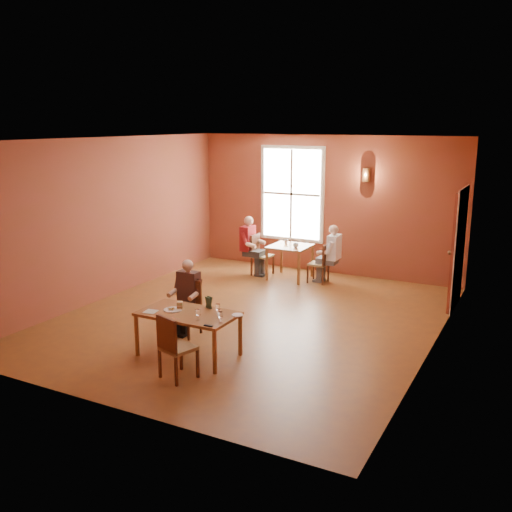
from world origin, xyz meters
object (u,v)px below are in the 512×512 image
at_px(main_table, 189,334).
at_px(chair_diner_white, 318,263).
at_px(chair_diner_main, 185,309).
at_px(diner_white, 320,255).
at_px(chair_empty, 178,346).
at_px(second_table, 290,262).
at_px(chair_diner_maroon, 263,255).
at_px(diner_maroon, 261,247).
at_px(diner_main, 184,301).

distance_m(main_table, chair_diner_white, 4.44).
relative_size(chair_diner_main, diner_white, 0.73).
height_order(chair_empty, chair_diner_white, chair_empty).
bearing_deg(chair_diner_main, second_table, -91.24).
bearing_deg(diner_white, chair_diner_white, 90.00).
bearing_deg(second_table, main_table, -84.61).
height_order(diner_white, chair_diner_maroon, diner_white).
bearing_deg(chair_diner_main, main_table, 127.57).
bearing_deg(main_table, chair_diner_maroon, 103.54).
height_order(chair_diner_main, chair_empty, chair_empty).
distance_m(second_table, diner_maroon, 0.73).
bearing_deg(main_table, second_table, 95.39).
height_order(diner_main, diner_maroon, diner_maroon).
height_order(chair_diner_maroon, diner_maroon, diner_maroon).
relative_size(chair_diner_main, diner_main, 0.76).
bearing_deg(chair_diner_white, main_table, 177.01).
relative_size(diner_white, chair_diner_maroon, 1.33).
xyz_separation_m(second_table, chair_diner_white, (0.65, 0.00, 0.05)).
bearing_deg(main_table, chair_diner_main, 127.57).
bearing_deg(main_table, chair_empty, -66.20).
relative_size(chair_empty, second_table, 1.07).
bearing_deg(chair_empty, second_table, 115.27).
distance_m(chair_diner_main, second_table, 3.79).
bearing_deg(diner_main, diner_maroon, -81.09).
height_order(chair_diner_white, diner_white, diner_white).
distance_m(diner_main, chair_diner_white, 3.89).
bearing_deg(chair_diner_maroon, diner_maroon, -90.00).
bearing_deg(chair_diner_white, diner_maroon, 90.00).
bearing_deg(diner_main, chair_diner_maroon, -81.53).
relative_size(diner_main, second_table, 1.38).
bearing_deg(second_table, chair_empty, -82.04).
bearing_deg(diner_white, diner_main, 168.71).
bearing_deg(main_table, diner_white, 86.62).
relative_size(chair_empty, chair_diner_maroon, 0.98).
xyz_separation_m(chair_diner_maroon, diner_maroon, (-0.03, 0.00, 0.18)).
xyz_separation_m(chair_diner_main, chair_diner_white, (0.73, 3.79, -0.02)).
relative_size(diner_main, chair_diner_maroon, 1.27).
distance_m(chair_diner_main, chair_empty, 1.54).
bearing_deg(chair_diner_main, chair_diner_white, -100.94).
relative_size(chair_diner_main, chair_empty, 0.98).
distance_m(diner_white, chair_diner_maroon, 1.34).
height_order(chair_diner_main, diner_main, diner_main).
height_order(chair_diner_main, diner_white, diner_white).
height_order(second_table, chair_diner_white, chair_diner_white).
xyz_separation_m(chair_empty, diner_maroon, (-1.39, 5.11, 0.18)).
bearing_deg(diner_white, chair_diner_maroon, 90.00).
bearing_deg(diner_white, second_table, 90.00).
height_order(diner_main, chair_diner_maroon, diner_main).
xyz_separation_m(main_table, chair_diner_main, (-0.50, 0.65, 0.11)).
height_order(chair_empty, diner_maroon, diner_maroon).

